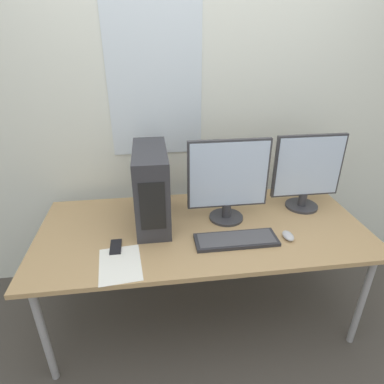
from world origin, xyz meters
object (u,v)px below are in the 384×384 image
object	(u,v)px
monitor_main	(228,180)
monitor_right_near	(307,172)
pc_tower	(152,187)
keyboard	(236,240)
mouse	(288,236)
cell_phone	(116,247)

from	to	relation	value
monitor_main	monitor_right_near	distance (m)	0.55
pc_tower	monitor_main	xyz separation A→B (m)	(0.46, -0.04, 0.04)
pc_tower	keyboard	size ratio (longest dim) A/B	1.05
mouse	keyboard	bearing A→B (deg)	178.63
monitor_main	monitor_right_near	bearing A→B (deg)	8.24
cell_phone	mouse	bearing A→B (deg)	-3.19
pc_tower	monitor_main	size ratio (longest dim) A/B	0.95
cell_phone	keyboard	bearing A→B (deg)	-3.61
monitor_right_near	cell_phone	world-z (taller)	monitor_right_near
mouse	cell_phone	xyz separation A→B (m)	(-0.98, 0.04, -0.01)
keyboard	cell_phone	bearing A→B (deg)	177.27
monitor_right_near	keyboard	size ratio (longest dim) A/B	1.08
pc_tower	mouse	world-z (taller)	pc_tower
cell_phone	monitor_main	bearing A→B (deg)	17.34
keyboard	mouse	xyz separation A→B (m)	(0.30, -0.01, 0.00)
monitor_right_near	cell_phone	size ratio (longest dim) A/B	3.73
monitor_main	monitor_right_near	xyz separation A→B (m)	(0.54, 0.08, -0.01)
pc_tower	mouse	bearing A→B (deg)	-21.27
monitor_main	keyboard	size ratio (longest dim) A/B	1.11
pc_tower	cell_phone	distance (m)	0.41
monitor_main	mouse	world-z (taller)	monitor_main
mouse	cell_phone	distance (m)	0.98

